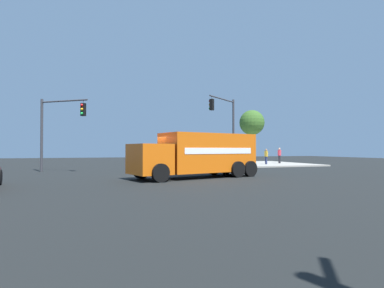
{
  "coord_description": "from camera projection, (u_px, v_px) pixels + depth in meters",
  "views": [
    {
      "loc": [
        4.53,
        19.09,
        1.75
      ],
      "look_at": [
        -1.18,
        1.2,
        2.06
      ],
      "focal_mm": 29.44,
      "sensor_mm": 36.0,
      "label": 1
    }
  ],
  "objects": [
    {
      "name": "sidewalk_corner_near",
      "position": [
        253.0,
        164.0,
        36.02
      ],
      "size": [
        11.49,
        11.49,
        0.14
      ],
      "primitive_type": "cube",
      "color": "#9E998E",
      "rests_on": "ground"
    },
    {
      "name": "ground_plane",
      "position": [
        168.0,
        177.0,
        19.53
      ],
      "size": [
        100.0,
        100.0,
        0.0
      ],
      "primitive_type": "plane",
      "color": "black"
    },
    {
      "name": "picket_fence_run",
      "position": [
        233.0,
        158.0,
        41.27
      ],
      "size": [
        6.22,
        0.05,
        0.95
      ],
      "color": "silver",
      "rests_on": "sidewalk_corner_near"
    },
    {
      "name": "traffic_light_primary",
      "position": [
        56.0,
        123.0,
        24.11
      ],
      "size": [
        3.53,
        2.57,
        5.68
      ],
      "color": "#38383D",
      "rests_on": "ground"
    },
    {
      "name": "delivery_truck",
      "position": [
        199.0,
        154.0,
        19.44
      ],
      "size": [
        8.35,
        4.65,
        2.72
      ],
      "color": "orange",
      "rests_on": "ground"
    },
    {
      "name": "pedestrian_crossing",
      "position": [
        279.0,
        154.0,
        36.15
      ],
      "size": [
        0.5,
        0.32,
        1.77
      ],
      "color": "black",
      "rests_on": "sidewalk_corner_near"
    },
    {
      "name": "shade_tree_near",
      "position": [
        252.0,
        123.0,
        39.14
      ],
      "size": [
        3.1,
        3.1,
        6.49
      ],
      "color": "brown",
      "rests_on": "sidewalk_corner_near"
    },
    {
      "name": "traffic_light_secondary",
      "position": [
        227.0,
        121.0,
        28.75
      ],
      "size": [
        3.64,
        3.0,
        6.35
      ],
      "color": "#38383D",
      "rests_on": "sidewalk_corner_near"
    },
    {
      "name": "pedestrian_near_corner",
      "position": [
        266.0,
        155.0,
        33.95
      ],
      "size": [
        0.23,
        0.53,
        1.65
      ],
      "color": "navy",
      "rests_on": "sidewalk_corner_near"
    }
  ]
}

